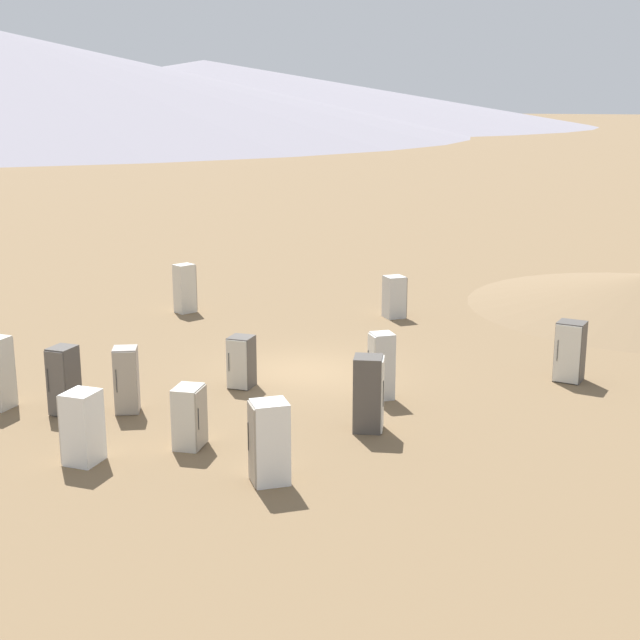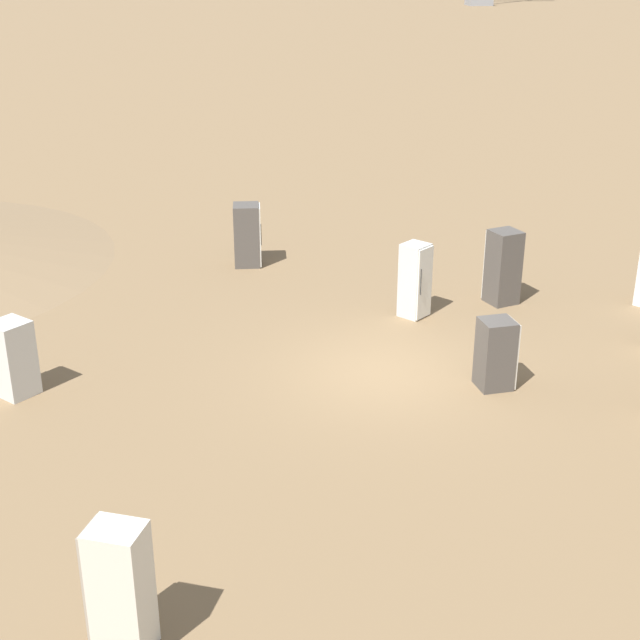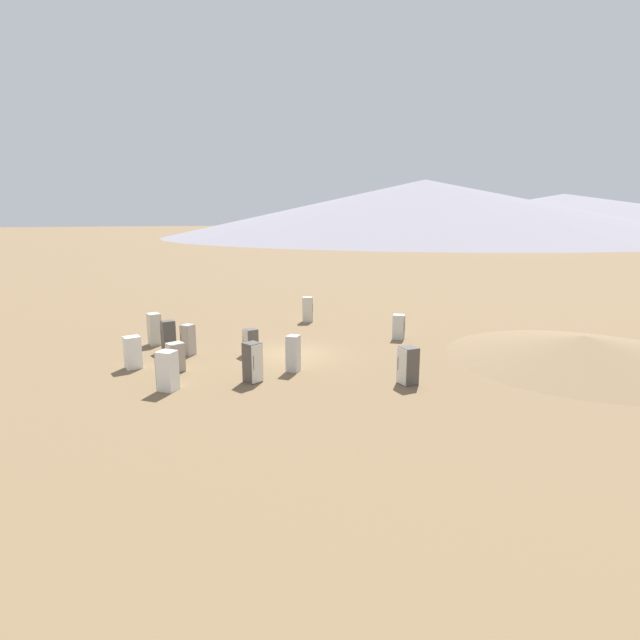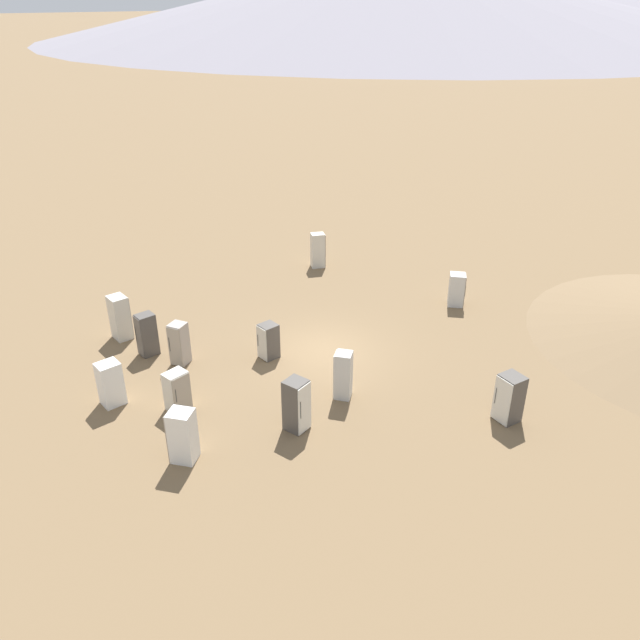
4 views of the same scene
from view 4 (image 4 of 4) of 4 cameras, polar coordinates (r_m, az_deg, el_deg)
name	(u,v)px [view 4 (image 4 of 4)]	position (r m, az deg, el deg)	size (l,w,h in m)	color
ground_plane	(324,351)	(25.46, 0.37, -2.86)	(1000.00, 1000.00, 0.00)	brown
mountain_ridge_0	(579,0)	(295.43, 22.59, 25.39)	(246.64, 246.64, 20.23)	gray
discarded_fridge_0	(509,398)	(22.08, 16.90, -6.85)	(0.77, 0.78, 1.74)	#4C4742
discarded_fridge_1	(457,290)	(29.56, 12.39, 2.72)	(0.98, 0.98, 1.55)	silver
discarded_fridge_2	(318,250)	(33.04, -0.19, 6.39)	(0.87, 0.77, 1.85)	beige
discarded_fridge_3	(296,405)	(20.71, -2.17, -7.79)	(0.86, 0.90, 1.87)	#4C4742
discarded_fridge_4	(147,335)	(25.79, -15.56, -1.29)	(0.78, 0.64, 1.77)	#4C4742
discarded_fridge_5	(343,375)	(22.26, 2.12, -5.06)	(0.83, 0.83, 1.82)	silver
discarded_fridge_6	(182,436)	(19.94, -12.47, -10.31)	(1.01, 1.02, 1.79)	white
discarded_fridge_7	(268,341)	(24.79, -4.74, -1.93)	(0.78, 0.71, 1.46)	#4C4742
discarded_fridge_8	(120,317)	(27.30, -17.81, 0.23)	(0.77, 0.85, 1.91)	beige
discarded_fridge_9	(110,383)	(23.16, -18.63, -5.52)	(0.83, 0.79, 1.65)	white
discarded_fridge_10	(179,344)	(24.87, -12.76, -2.13)	(0.85, 0.84, 1.72)	#A89E93
discarded_fridge_11	(177,391)	(22.30, -12.94, -6.33)	(0.88, 0.78, 1.46)	beige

